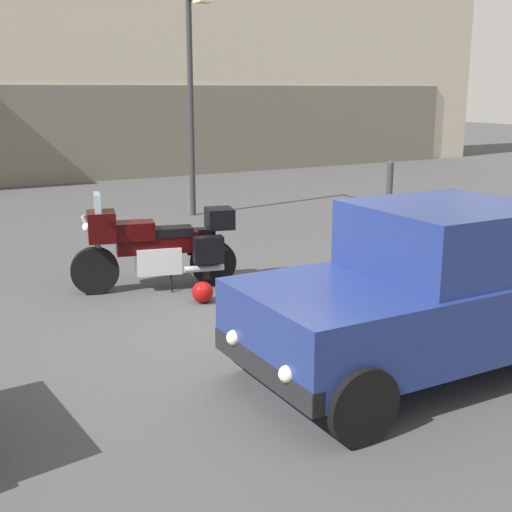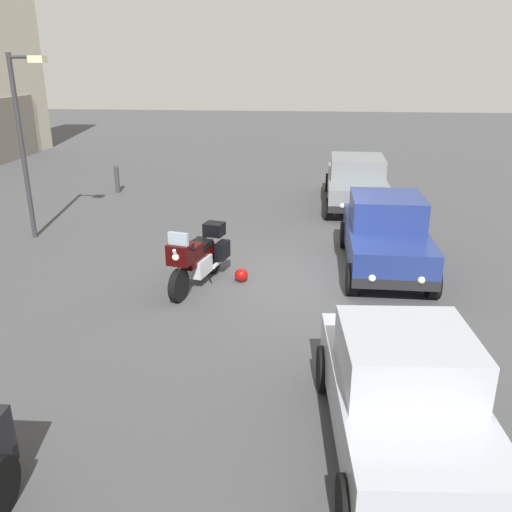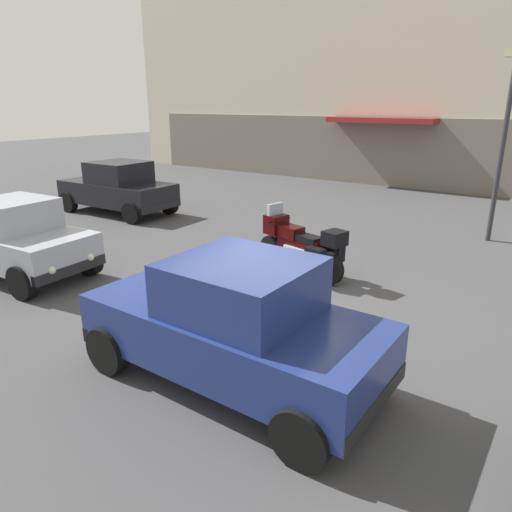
{
  "view_description": "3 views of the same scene",
  "coord_description": "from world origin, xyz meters",
  "px_view_note": "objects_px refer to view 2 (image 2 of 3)",
  "views": [
    {
      "loc": [
        -3.71,
        -6.38,
        2.69
      ],
      "look_at": [
        0.3,
        0.75,
        0.66
      ],
      "focal_mm": 47.38,
      "sensor_mm": 36.0,
      "label": 1
    },
    {
      "loc": [
        -10.61,
        -0.13,
        4.39
      ],
      "look_at": [
        -0.39,
        0.9,
        0.64
      ],
      "focal_mm": 37.82,
      "sensor_mm": 36.0,
      "label": 2
    },
    {
      "loc": [
        4.02,
        -5.93,
        3.38
      ],
      "look_at": [
        -0.75,
        0.88,
        0.66
      ],
      "focal_mm": 32.96,
      "sensor_mm": 36.0,
      "label": 3
    }
  ],
  "objects_px": {
    "car_sedan_far": "(356,181)",
    "car_wagon_end": "(385,234)",
    "helmet": "(241,275)",
    "streetlamp_curbside": "(25,129)",
    "bollard_curbside": "(117,178)",
    "car_compact_side": "(402,394)",
    "motorcycle": "(198,256)"
  },
  "relations": [
    {
      "from": "car_compact_side",
      "to": "car_wagon_end",
      "type": "xyz_separation_m",
      "value": [
        6.02,
        -0.55,
        0.04
      ]
    },
    {
      "from": "car_sedan_far",
      "to": "car_wagon_end",
      "type": "distance_m",
      "value": 5.61
    },
    {
      "from": "helmet",
      "to": "bollard_curbside",
      "type": "height_order",
      "value": "bollard_curbside"
    },
    {
      "from": "bollard_curbside",
      "to": "car_compact_side",
      "type": "bearing_deg",
      "value": -148.09
    },
    {
      "from": "car_sedan_far",
      "to": "car_wagon_end",
      "type": "relative_size",
      "value": 1.19
    },
    {
      "from": "car_wagon_end",
      "to": "car_compact_side",
      "type": "bearing_deg",
      "value": -4.84
    },
    {
      "from": "motorcycle",
      "to": "streetlamp_curbside",
      "type": "bearing_deg",
      "value": -105.83
    },
    {
      "from": "motorcycle",
      "to": "car_sedan_far",
      "type": "height_order",
      "value": "car_sedan_far"
    },
    {
      "from": "car_sedan_far",
      "to": "bollard_curbside",
      "type": "xyz_separation_m",
      "value": [
        0.95,
        8.17,
        -0.27
      ]
    },
    {
      "from": "car_sedan_far",
      "to": "bollard_curbside",
      "type": "bearing_deg",
      "value": -95.32
    },
    {
      "from": "bollard_curbside",
      "to": "helmet",
      "type": "bearing_deg",
      "value": -144.96
    },
    {
      "from": "car_wagon_end",
      "to": "streetlamp_curbside",
      "type": "height_order",
      "value": "streetlamp_curbside"
    },
    {
      "from": "car_sedan_far",
      "to": "bollard_curbside",
      "type": "distance_m",
      "value": 8.23
    },
    {
      "from": "car_compact_side",
      "to": "motorcycle",
      "type": "bearing_deg",
      "value": 31.35
    },
    {
      "from": "car_sedan_far",
      "to": "streetlamp_curbside",
      "type": "height_order",
      "value": "streetlamp_curbside"
    },
    {
      "from": "motorcycle",
      "to": "helmet",
      "type": "distance_m",
      "value": 1.02
    },
    {
      "from": "car_wagon_end",
      "to": "streetlamp_curbside",
      "type": "bearing_deg",
      "value": -98.92
    },
    {
      "from": "helmet",
      "to": "car_compact_side",
      "type": "relative_size",
      "value": 0.08
    },
    {
      "from": "motorcycle",
      "to": "helmet",
      "type": "bearing_deg",
      "value": 120.59
    },
    {
      "from": "car_wagon_end",
      "to": "car_sedan_far",
      "type": "bearing_deg",
      "value": -177.44
    },
    {
      "from": "motorcycle",
      "to": "streetlamp_curbside",
      "type": "xyz_separation_m",
      "value": [
        2.73,
        4.78,
        2.17
      ]
    },
    {
      "from": "motorcycle",
      "to": "helmet",
      "type": "xyz_separation_m",
      "value": [
        0.26,
        -0.86,
        -0.48
      ]
    },
    {
      "from": "helmet",
      "to": "streetlamp_curbside",
      "type": "relative_size",
      "value": 0.06
    },
    {
      "from": "helmet",
      "to": "car_sedan_far",
      "type": "bearing_deg",
      "value": -23.05
    },
    {
      "from": "car_compact_side",
      "to": "streetlamp_curbside",
      "type": "distance_m",
      "value": 11.21
    },
    {
      "from": "motorcycle",
      "to": "car_wagon_end",
      "type": "distance_m",
      "value": 4.13
    },
    {
      "from": "helmet",
      "to": "car_compact_side",
      "type": "bearing_deg",
      "value": -153.31
    },
    {
      "from": "helmet",
      "to": "car_wagon_end",
      "type": "bearing_deg",
      "value": -71.03
    },
    {
      "from": "car_wagon_end",
      "to": "bollard_curbside",
      "type": "relative_size",
      "value": 3.98
    },
    {
      "from": "streetlamp_curbside",
      "to": "motorcycle",
      "type": "bearing_deg",
      "value": -119.7
    },
    {
      "from": "car_wagon_end",
      "to": "helmet",
      "type": "bearing_deg",
      "value": -70.68
    },
    {
      "from": "motorcycle",
      "to": "helmet",
      "type": "height_order",
      "value": "motorcycle"
    }
  ]
}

